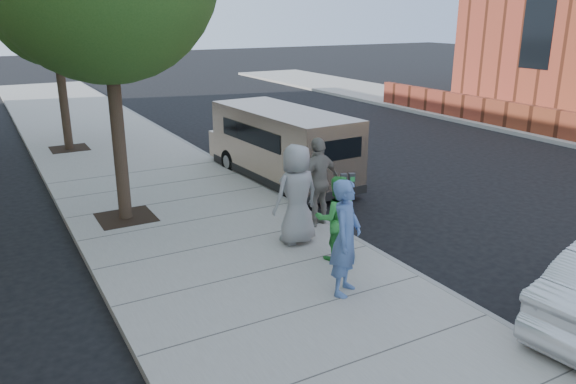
{
  "coord_description": "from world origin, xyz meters",
  "views": [
    {
      "loc": [
        -4.88,
        -9.55,
        4.48
      ],
      "look_at": [
        0.29,
        -0.34,
        1.1
      ],
      "focal_mm": 35.0,
      "sensor_mm": 36.0,
      "label": 1
    }
  ],
  "objects_px": {
    "person_gray_shirt": "(297,194)",
    "person_striped_polo": "(319,182)",
    "van": "(281,144)",
    "person_officer": "(346,238)",
    "parking_meter": "(347,192)",
    "person_green_shirt": "(336,218)"
  },
  "relations": [
    {
      "from": "person_gray_shirt",
      "to": "parking_meter",
      "type": "bearing_deg",
      "value": 154.82
    },
    {
      "from": "person_green_shirt",
      "to": "person_striped_polo",
      "type": "relative_size",
      "value": 0.83
    },
    {
      "from": "person_officer",
      "to": "person_striped_polo",
      "type": "distance_m",
      "value": 3.09
    },
    {
      "from": "person_gray_shirt",
      "to": "person_striped_polo",
      "type": "xyz_separation_m",
      "value": [
        0.89,
        0.62,
        -0.04
      ]
    },
    {
      "from": "person_officer",
      "to": "person_gray_shirt",
      "type": "distance_m",
      "value": 2.23
    },
    {
      "from": "parking_meter",
      "to": "person_striped_polo",
      "type": "xyz_separation_m",
      "value": [
        -0.05,
        0.97,
        -0.04
      ]
    },
    {
      "from": "person_green_shirt",
      "to": "person_striped_polo",
      "type": "bearing_deg",
      "value": -93.22
    },
    {
      "from": "van",
      "to": "person_green_shirt",
      "type": "relative_size",
      "value": 3.48
    },
    {
      "from": "person_gray_shirt",
      "to": "person_striped_polo",
      "type": "distance_m",
      "value": 1.09
    },
    {
      "from": "person_officer",
      "to": "person_striped_polo",
      "type": "height_order",
      "value": "person_officer"
    },
    {
      "from": "person_officer",
      "to": "person_striped_polo",
      "type": "relative_size",
      "value": 1.0
    },
    {
      "from": "van",
      "to": "person_striped_polo",
      "type": "distance_m",
      "value": 3.82
    },
    {
      "from": "person_green_shirt",
      "to": "person_gray_shirt",
      "type": "relative_size",
      "value": 0.8
    },
    {
      "from": "person_green_shirt",
      "to": "person_striped_polo",
      "type": "distance_m",
      "value": 1.79
    },
    {
      "from": "parking_meter",
      "to": "van",
      "type": "bearing_deg",
      "value": 95.61
    },
    {
      "from": "person_officer",
      "to": "person_green_shirt",
      "type": "distance_m",
      "value": 1.32
    },
    {
      "from": "person_green_shirt",
      "to": "person_gray_shirt",
      "type": "distance_m",
      "value": 1.08
    },
    {
      "from": "parking_meter",
      "to": "person_green_shirt",
      "type": "distance_m",
      "value": 1.01
    },
    {
      "from": "person_striped_polo",
      "to": "van",
      "type": "bearing_deg",
      "value": -119.56
    },
    {
      "from": "person_striped_polo",
      "to": "person_gray_shirt",
      "type": "bearing_deg",
      "value": 21.84
    },
    {
      "from": "person_gray_shirt",
      "to": "person_green_shirt",
      "type": "bearing_deg",
      "value": 97.61
    },
    {
      "from": "person_gray_shirt",
      "to": "van",
      "type": "bearing_deg",
      "value": -119.52
    }
  ]
}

